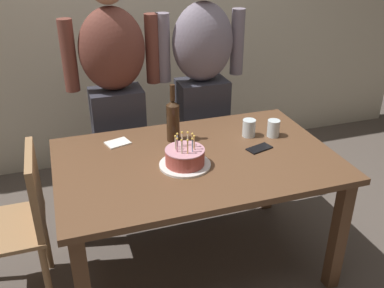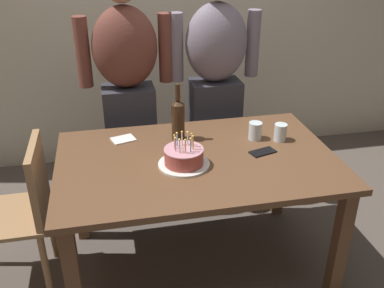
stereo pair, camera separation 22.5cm
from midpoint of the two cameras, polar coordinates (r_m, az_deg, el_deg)
ground_plane at (r=2.76m, az=3.03°, el=-15.51°), size 10.00×10.00×0.00m
back_wall at (r=3.60m, az=-2.97°, el=17.94°), size 5.20×0.10×2.60m
dining_table at (r=2.37m, az=3.40°, el=-3.96°), size 1.50×0.96×0.74m
birthday_cake at (r=2.23m, az=1.80°, el=-1.88°), size 0.27×0.27×0.18m
water_glass_near at (r=2.55m, az=10.88°, el=1.67°), size 0.08×0.08×0.10m
water_glass_far at (r=2.57m, az=14.10°, el=1.45°), size 0.07×0.07×0.10m
wine_bottle at (r=2.47m, az=0.75°, el=3.32°), size 0.08×0.08×0.34m
cell_phone at (r=2.42m, az=11.98°, el=-1.10°), size 0.16×0.11×0.01m
napkin_stack at (r=2.53m, az=-6.59°, el=0.56°), size 0.15×0.13×0.01m
person_man_bearded at (r=2.86m, az=-6.22°, el=6.60°), size 0.61×0.27×1.66m
person_woman_cardigan at (r=2.97m, az=5.28°, el=7.43°), size 0.61×0.27×1.66m
dining_chair at (r=2.46m, az=-18.98°, el=-7.86°), size 0.42×0.42×0.87m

